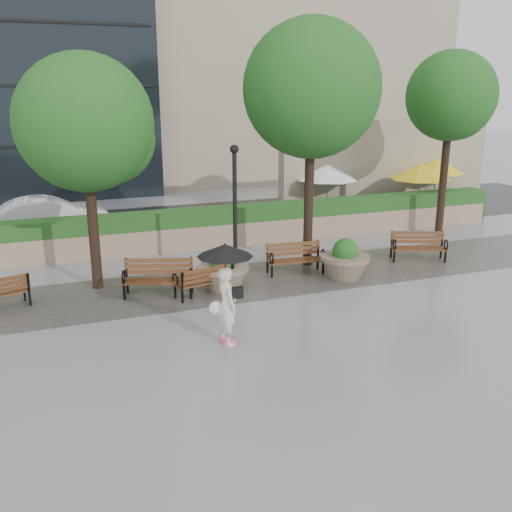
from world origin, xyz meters
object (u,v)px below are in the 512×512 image
object	(u,v)px
bench_4	(418,252)
planter_right	(345,263)
bench_2	(204,287)
lamppost	(235,223)
car_right	(50,216)
pedestrian	(226,284)
bench_1	(159,286)
planter_left	(223,274)
bench_3	(295,265)

from	to	relation	value
bench_4	planter_right	distance (m)	3.15
bench_2	bench_4	world-z (taller)	bench_4
bench_4	lamppost	size ratio (longest dim) A/B	0.47
planter_right	lamppost	size ratio (longest dim) A/B	0.37
bench_2	car_right	size ratio (longest dim) A/B	0.38
planter_right	pedestrian	xyz separation A→B (m)	(-4.49, -2.94, 0.87)
bench_1	pedestrian	distance (m)	3.59
bench_4	lamppost	world-z (taller)	lamppost
bench_1	pedestrian	size ratio (longest dim) A/B	0.88
bench_1	bench_4	distance (m)	8.39
bench_2	planter_left	xyz separation A→B (m)	(0.62, 0.26, 0.21)
bench_2	lamppost	distance (m)	2.05
bench_4	car_right	size ratio (longest dim) A/B	0.42
bench_2	pedestrian	world-z (taller)	pedestrian
bench_3	planter_right	xyz separation A→B (m)	(1.15, -0.92, 0.20)
bench_1	car_right	bearing A→B (deg)	124.91
bench_3	bench_4	bearing A→B (deg)	3.34
lamppost	planter_left	bearing A→B (deg)	-132.34
bench_3	bench_4	size ratio (longest dim) A/B	0.96
planter_right	lamppost	xyz separation A→B (m)	(-3.01, 0.91, 1.22)
planter_right	lamppost	distance (m)	3.37
bench_3	car_right	size ratio (longest dim) A/B	0.40
bench_4	lamppost	distance (m)	6.23
bench_2	pedestrian	distance (m)	3.18
bench_3	lamppost	bearing A→B (deg)	-174.13
bench_4	bench_1	bearing A→B (deg)	-156.17
bench_4	bench_2	bearing A→B (deg)	-152.91
car_right	bench_1	bearing A→B (deg)	-168.63
bench_4	pedestrian	bearing A→B (deg)	-132.52
pedestrian	lamppost	bearing A→B (deg)	-27.66
bench_3	lamppost	distance (m)	2.35
planter_right	car_right	size ratio (longest dim) A/B	0.33
bench_2	planter_left	size ratio (longest dim) A/B	1.18
bench_2	lamppost	bearing A→B (deg)	-156.14
planter_left	planter_right	bearing A→B (deg)	-4.77
bench_1	bench_3	world-z (taller)	bench_1
bench_3	planter_left	xyz separation A→B (m)	(-2.42, -0.62, 0.19)
planter_left	lamppost	size ratio (longest dim) A/B	0.36
bench_3	pedestrian	xyz separation A→B (m)	(-3.34, -3.85, 1.07)
bench_2	lamppost	xyz separation A→B (m)	(1.17, 0.87, 1.44)
planter_left	pedestrian	size ratio (longest dim) A/B	0.64
planter_left	planter_right	size ratio (longest dim) A/B	0.98
bench_3	car_right	world-z (taller)	car_right
bench_3	lamppost	world-z (taller)	lamppost
planter_left	lamppost	distance (m)	1.48
bench_1	planter_left	size ratio (longest dim) A/B	1.38
bench_1	lamppost	world-z (taller)	lamppost
bench_3	planter_left	world-z (taller)	planter_left
bench_1	pedestrian	xyz separation A→B (m)	(0.83, -3.34, 1.05)
bench_4	planter_left	world-z (taller)	planter_left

